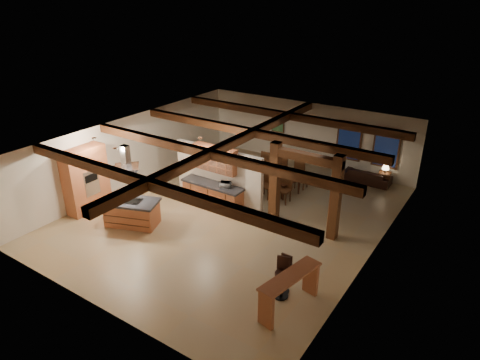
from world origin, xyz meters
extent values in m
plane|color=tan|center=(0.00, 0.00, 0.00)|extent=(12.00, 12.00, 0.00)
plane|color=silver|center=(0.00, 6.00, 1.45)|extent=(10.00, 0.00, 10.00)
plane|color=silver|center=(0.00, -6.00, 1.45)|extent=(10.00, 0.00, 10.00)
plane|color=silver|center=(-5.00, 0.00, 1.45)|extent=(0.00, 12.00, 12.00)
plane|color=silver|center=(5.00, 0.00, 1.45)|extent=(0.00, 12.00, 12.00)
plane|color=#3D2113|center=(0.00, 0.00, 2.90)|extent=(12.00, 12.00, 0.00)
cube|color=#381E0E|center=(0.00, -4.00, 2.76)|extent=(10.00, 0.25, 0.28)
cube|color=#381E0E|center=(0.00, -1.30, 2.76)|extent=(10.00, 0.25, 0.28)
cube|color=#381E0E|center=(0.00, 1.30, 2.76)|extent=(10.00, 0.25, 0.28)
cube|color=#381E0E|center=(0.00, 4.00, 2.76)|extent=(10.00, 0.25, 0.28)
cube|color=#381E0E|center=(0.00, 0.00, 2.76)|extent=(0.28, 12.00, 0.28)
cube|color=#381E0E|center=(1.40, 0.50, 1.45)|extent=(0.30, 0.30, 2.90)
cube|color=#381E0E|center=(3.60, 0.50, 1.45)|extent=(0.30, 0.30, 2.90)
cube|color=#381E0E|center=(2.50, 0.50, 2.60)|extent=(2.50, 0.28, 0.28)
cube|color=silver|center=(-1.00, 0.50, 1.10)|extent=(3.80, 0.18, 2.20)
cube|color=#A35A34|center=(-4.67, -2.60, 1.20)|extent=(0.64, 1.60, 2.40)
cube|color=silver|center=(-4.37, -2.60, 1.15)|extent=(0.06, 0.62, 0.95)
cube|color=black|center=(-4.33, -2.60, 1.35)|extent=(0.01, 0.50, 0.28)
cube|color=#A35A34|center=(-1.00, 0.11, 0.43)|extent=(2.40, 0.60, 0.86)
cube|color=black|center=(-1.00, 0.11, 0.90)|extent=(2.50, 0.66, 0.08)
cube|color=#A35A34|center=(-1.00, 0.32, 1.85)|extent=(1.80, 0.34, 0.95)
cube|color=silver|center=(-1.00, 0.14, 1.85)|extent=(1.74, 0.02, 0.90)
pyramid|color=silver|center=(-2.51, -2.51, 1.73)|extent=(1.10, 1.10, 0.45)
cube|color=silver|center=(-2.51, -2.51, 2.54)|extent=(0.26, 0.22, 0.73)
cube|color=#381E0E|center=(2.00, 5.94, 1.50)|extent=(1.10, 0.05, 1.70)
cube|color=black|center=(2.00, 5.91, 1.50)|extent=(0.95, 0.02, 1.55)
cube|color=#381E0E|center=(3.60, 5.94, 1.50)|extent=(1.10, 0.05, 1.70)
cube|color=black|center=(3.60, 5.91, 1.50)|extent=(0.95, 0.02, 1.55)
cube|color=#381E0E|center=(-1.50, 5.94, 1.70)|extent=(0.65, 0.04, 0.85)
cube|color=#275B38|center=(-1.50, 5.92, 1.70)|extent=(0.55, 0.01, 0.75)
cylinder|color=silver|center=(-2.60, -2.80, 2.87)|extent=(0.16, 0.16, 0.03)
cylinder|color=silver|center=(-1.00, -0.50, 2.87)|extent=(0.16, 0.16, 0.03)
cylinder|color=silver|center=(-4.00, -2.50, 2.87)|extent=(0.16, 0.16, 0.03)
cube|color=#A35A34|center=(-2.51, -2.51, 0.41)|extent=(1.93, 1.42, 0.83)
cube|color=black|center=(-2.51, -2.51, 0.87)|extent=(2.08, 1.57, 0.08)
cube|color=black|center=(-2.51, -2.51, 0.91)|extent=(0.85, 0.70, 0.02)
imported|color=#401E10|center=(0.26, 2.65, 0.33)|extent=(2.11, 1.57, 0.66)
imported|color=black|center=(3.10, 5.47, 0.28)|extent=(1.95, 0.76, 0.57)
imported|color=silver|center=(-0.41, 0.11, 1.05)|extent=(0.45, 0.38, 0.21)
cube|color=#A35A34|center=(4.02, -3.33, 1.00)|extent=(0.88, 2.02, 0.06)
cube|color=#A35A34|center=(3.84, -4.19, 0.49)|extent=(0.45, 0.19, 0.98)
cube|color=#A35A34|center=(4.20, -2.46, 0.49)|extent=(0.45, 0.19, 0.98)
cube|color=#381E0E|center=(3.80, 5.50, 0.30)|extent=(0.55, 0.55, 0.59)
cylinder|color=black|center=(3.80, 5.50, 0.67)|extent=(0.06, 0.06, 0.16)
cone|color=#FFD799|center=(3.80, 5.50, 0.84)|extent=(0.28, 0.28, 0.18)
cylinder|color=black|center=(3.62, -3.03, 0.72)|extent=(0.36, 0.36, 0.07)
cube|color=black|center=(3.57, -2.87, 0.96)|extent=(0.34, 0.13, 0.40)
cylinder|color=black|center=(3.62, -3.03, 0.36)|extent=(0.06, 0.06, 0.70)
cylinder|color=black|center=(3.62, -3.03, 0.02)|extent=(0.40, 0.40, 0.03)
cylinder|color=black|center=(3.56, -2.83, 0.68)|extent=(0.34, 0.34, 0.07)
cube|color=black|center=(3.56, -2.67, 0.90)|extent=(0.32, 0.05, 0.38)
cylinder|color=black|center=(3.56, -2.83, 0.34)|extent=(0.06, 0.06, 0.66)
cylinder|color=black|center=(3.56, -2.83, 0.02)|extent=(0.38, 0.38, 0.03)
cube|color=#381E0E|center=(-0.50, 1.86, 0.50)|extent=(0.47, 0.47, 0.07)
cube|color=#381E0E|center=(-0.50, 2.10, 0.91)|extent=(0.47, 0.06, 0.83)
cylinder|color=#381E0E|center=(-0.69, 1.67, 0.23)|extent=(0.06, 0.06, 0.46)
cylinder|color=#381E0E|center=(-0.31, 1.68, 0.23)|extent=(0.06, 0.06, 0.46)
cylinder|color=#381E0E|center=(-0.69, 2.05, 0.23)|extent=(0.06, 0.06, 0.46)
cylinder|color=#381E0E|center=(-0.32, 2.05, 0.23)|extent=(0.06, 0.06, 0.46)
cube|color=#381E0E|center=(-0.52, 3.41, 0.50)|extent=(0.47, 0.47, 0.07)
cube|color=#381E0E|center=(-0.52, 3.18, 0.91)|extent=(0.47, 0.06, 0.83)
cylinder|color=#381E0E|center=(-0.33, 3.60, 0.23)|extent=(0.06, 0.06, 0.46)
cylinder|color=#381E0E|center=(-0.71, 3.60, 0.23)|extent=(0.06, 0.06, 0.46)
cylinder|color=#381E0E|center=(-0.33, 3.23, 0.23)|extent=(0.06, 0.06, 0.46)
cylinder|color=#381E0E|center=(-0.71, 3.22, 0.23)|extent=(0.06, 0.06, 0.46)
cube|color=#381E0E|center=(0.27, 1.87, 0.50)|extent=(0.47, 0.47, 0.07)
cube|color=#381E0E|center=(0.27, 2.11, 0.91)|extent=(0.47, 0.06, 0.83)
cylinder|color=#381E0E|center=(0.09, 1.68, 0.23)|extent=(0.06, 0.06, 0.46)
cylinder|color=#381E0E|center=(0.46, 1.69, 0.23)|extent=(0.06, 0.06, 0.46)
cylinder|color=#381E0E|center=(0.08, 2.06, 0.23)|extent=(0.06, 0.06, 0.46)
cylinder|color=#381E0E|center=(0.46, 2.06, 0.23)|extent=(0.06, 0.06, 0.46)
cube|color=#381E0E|center=(0.25, 3.42, 0.50)|extent=(0.47, 0.47, 0.07)
cube|color=#381E0E|center=(0.26, 3.19, 0.91)|extent=(0.47, 0.06, 0.83)
cylinder|color=#381E0E|center=(0.44, 3.61, 0.23)|extent=(0.06, 0.06, 0.46)
cylinder|color=#381E0E|center=(0.06, 3.61, 0.23)|extent=(0.06, 0.06, 0.46)
cylinder|color=#381E0E|center=(0.44, 3.24, 0.23)|extent=(0.06, 0.06, 0.46)
cylinder|color=#381E0E|center=(0.07, 3.23, 0.23)|extent=(0.06, 0.06, 0.46)
cube|color=#381E0E|center=(1.05, 1.88, 0.50)|extent=(0.47, 0.47, 0.07)
cube|color=#381E0E|center=(1.04, 2.12, 0.91)|extent=(0.47, 0.06, 0.83)
cylinder|color=#381E0E|center=(0.86, 1.69, 0.23)|extent=(0.06, 0.06, 0.46)
cylinder|color=#381E0E|center=(1.24, 1.70, 0.23)|extent=(0.06, 0.06, 0.46)
cylinder|color=#381E0E|center=(0.86, 2.07, 0.23)|extent=(0.06, 0.06, 0.46)
cylinder|color=#381E0E|center=(1.23, 2.07, 0.23)|extent=(0.06, 0.06, 0.46)
cube|color=#381E0E|center=(1.03, 3.43, 0.50)|extent=(0.47, 0.47, 0.07)
cube|color=#381E0E|center=(1.03, 3.20, 0.91)|extent=(0.47, 0.06, 0.83)
cylinder|color=#381E0E|center=(1.21, 3.62, 0.23)|extent=(0.06, 0.06, 0.46)
cylinder|color=#381E0E|center=(0.84, 3.62, 0.23)|extent=(0.06, 0.06, 0.46)
cylinder|color=#381E0E|center=(1.22, 3.25, 0.23)|extent=(0.06, 0.06, 0.46)
cylinder|color=#381E0E|center=(0.84, 3.24, 0.23)|extent=(0.06, 0.06, 0.46)
camera|label=1|loc=(7.78, -11.24, 7.50)|focal=32.00mm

